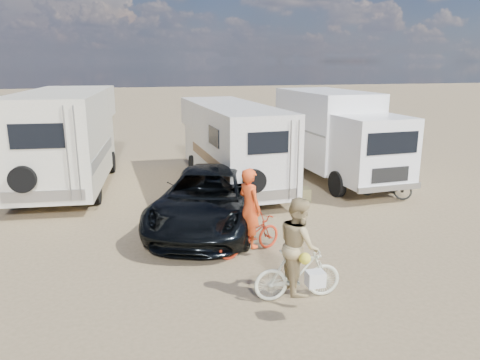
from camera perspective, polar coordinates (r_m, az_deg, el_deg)
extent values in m
plane|color=#8F7955|center=(9.71, 7.09, -10.62)|extent=(140.00, 140.00, 0.00)
imported|color=black|center=(11.71, -3.78, -2.29)|extent=(4.18, 5.75, 1.45)
imported|color=red|center=(10.10, 1.18, -6.86)|extent=(1.70, 1.14, 0.85)
imported|color=beige|center=(8.32, 7.16, -11.48)|extent=(1.60, 0.53, 0.95)
imported|color=#EA4A1B|center=(9.95, 1.19, -4.45)|extent=(0.63, 0.75, 1.75)
imported|color=tan|center=(8.16, 7.24, -9.13)|extent=(0.68, 0.85, 1.69)
imported|color=#282A28|center=(14.86, 17.53, -0.50)|extent=(1.59, 1.51, 0.86)
cube|color=#235188|center=(10.77, -9.78, -6.83)|extent=(0.67, 0.60, 0.45)
cube|color=olive|center=(14.13, 7.68, -1.72)|extent=(0.53, 0.53, 0.37)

